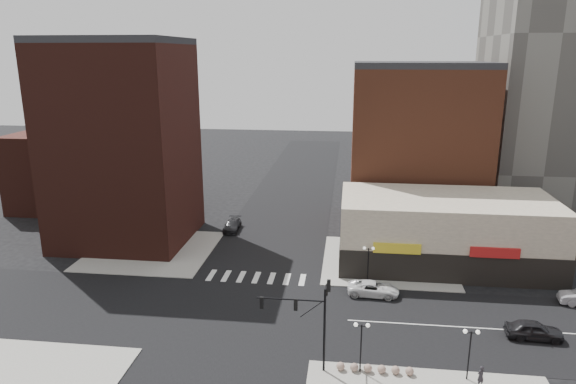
{
  "coord_description": "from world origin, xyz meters",
  "views": [
    {
      "loc": [
        9.65,
        -43.08,
        23.89
      ],
      "look_at": [
        3.91,
        4.2,
        11.0
      ],
      "focal_mm": 32.0,
      "sensor_mm": 36.0,
      "label": 1
    }
  ],
  "objects_px": {
    "street_lamp_se_a": "(361,335)",
    "dark_sedan_east": "(534,330)",
    "white_suv": "(373,289)",
    "pedestrian": "(481,376)",
    "street_lamp_ne": "(368,256)",
    "dark_sedan_north": "(232,225)",
    "street_lamp_se_b": "(470,342)",
    "traffic_signal": "(312,311)"
  },
  "relations": [
    {
      "from": "traffic_signal",
      "to": "pedestrian",
      "type": "bearing_deg",
      "value": -4.14
    },
    {
      "from": "street_lamp_se_b",
      "to": "white_suv",
      "type": "distance_m",
      "value": 15.17
    },
    {
      "from": "dark_sedan_north",
      "to": "street_lamp_se_a",
      "type": "bearing_deg",
      "value": -62.9
    },
    {
      "from": "street_lamp_se_a",
      "to": "white_suv",
      "type": "distance_m",
      "value": 13.8
    },
    {
      "from": "street_lamp_se_a",
      "to": "dark_sedan_north",
      "type": "xyz_separation_m",
      "value": [
        -17.25,
        31.28,
        -2.57
      ]
    },
    {
      "from": "street_lamp_se_a",
      "to": "white_suv",
      "type": "height_order",
      "value": "street_lamp_se_a"
    },
    {
      "from": "dark_sedan_north",
      "to": "street_lamp_ne",
      "type": "bearing_deg",
      "value": -41.71
    },
    {
      "from": "traffic_signal",
      "to": "pedestrian",
      "type": "height_order",
      "value": "traffic_signal"
    },
    {
      "from": "street_lamp_se_a",
      "to": "dark_sedan_east",
      "type": "xyz_separation_m",
      "value": [
        14.98,
        6.81,
        -2.48
      ]
    },
    {
      "from": "street_lamp_se_a",
      "to": "dark_sedan_north",
      "type": "distance_m",
      "value": 35.81
    },
    {
      "from": "street_lamp_se_b",
      "to": "white_suv",
      "type": "height_order",
      "value": "street_lamp_se_b"
    },
    {
      "from": "street_lamp_se_b",
      "to": "dark_sedan_east",
      "type": "relative_size",
      "value": 0.87
    },
    {
      "from": "dark_sedan_east",
      "to": "pedestrian",
      "type": "relative_size",
      "value": 2.84
    },
    {
      "from": "white_suv",
      "to": "dark_sedan_east",
      "type": "height_order",
      "value": "dark_sedan_east"
    },
    {
      "from": "pedestrian",
      "to": "street_lamp_ne",
      "type": "bearing_deg",
      "value": -96.96
    },
    {
      "from": "street_lamp_se_b",
      "to": "street_lamp_se_a",
      "type": "bearing_deg",
      "value": 180.0
    },
    {
      "from": "street_lamp_se_a",
      "to": "dark_sedan_north",
      "type": "relative_size",
      "value": 0.84
    },
    {
      "from": "dark_sedan_north",
      "to": "white_suv",
      "type": "bearing_deg",
      "value": -45.26
    },
    {
      "from": "white_suv",
      "to": "pedestrian",
      "type": "distance_m",
      "value": 15.96
    },
    {
      "from": "street_lamp_se_b",
      "to": "street_lamp_ne",
      "type": "distance_m",
      "value": 17.46
    },
    {
      "from": "traffic_signal",
      "to": "street_lamp_se_a",
      "type": "bearing_deg",
      "value": -2.57
    },
    {
      "from": "pedestrian",
      "to": "white_suv",
      "type": "bearing_deg",
      "value": -94.85
    },
    {
      "from": "white_suv",
      "to": "pedestrian",
      "type": "relative_size",
      "value": 3.12
    },
    {
      "from": "street_lamp_se_a",
      "to": "dark_sedan_east",
      "type": "bearing_deg",
      "value": 24.45
    },
    {
      "from": "dark_sedan_east",
      "to": "dark_sedan_north",
      "type": "distance_m",
      "value": 40.47
    },
    {
      "from": "traffic_signal",
      "to": "street_lamp_se_b",
      "type": "height_order",
      "value": "traffic_signal"
    },
    {
      "from": "traffic_signal",
      "to": "white_suv",
      "type": "distance_m",
      "value": 14.93
    },
    {
      "from": "street_lamp_se_a",
      "to": "dark_sedan_east",
      "type": "distance_m",
      "value": 16.64
    },
    {
      "from": "dark_sedan_east",
      "to": "dark_sedan_north",
      "type": "xyz_separation_m",
      "value": [
        -32.24,
        24.47,
        -0.09
      ]
    },
    {
      "from": "pedestrian",
      "to": "street_lamp_se_b",
      "type": "bearing_deg",
      "value": -75.67
    },
    {
      "from": "traffic_signal",
      "to": "white_suv",
      "type": "xyz_separation_m",
      "value": [
        5.29,
        13.31,
        -4.24
      ]
    },
    {
      "from": "street_lamp_ne",
      "to": "pedestrian",
      "type": "relative_size",
      "value": 2.49
    },
    {
      "from": "traffic_signal",
      "to": "street_lamp_se_a",
      "type": "relative_size",
      "value": 1.87
    },
    {
      "from": "dark_sedan_north",
      "to": "pedestrian",
      "type": "bearing_deg",
      "value": -52.68
    },
    {
      "from": "street_lamp_ne",
      "to": "dark_sedan_east",
      "type": "xyz_separation_m",
      "value": [
        13.98,
        -9.19,
        -2.48
      ]
    },
    {
      "from": "dark_sedan_east",
      "to": "pedestrian",
      "type": "bearing_deg",
      "value": 142.54
    },
    {
      "from": "dark_sedan_north",
      "to": "pedestrian",
      "type": "height_order",
      "value": "pedestrian"
    },
    {
      "from": "white_suv",
      "to": "dark_sedan_north",
      "type": "height_order",
      "value": "white_suv"
    },
    {
      "from": "white_suv",
      "to": "dark_sedan_north",
      "type": "relative_size",
      "value": 1.05
    },
    {
      "from": "street_lamp_se_b",
      "to": "pedestrian",
      "type": "xyz_separation_m",
      "value": [
        0.77,
        -0.74,
        -2.33
      ]
    },
    {
      "from": "street_lamp_ne",
      "to": "white_suv",
      "type": "distance_m",
      "value": 3.64
    },
    {
      "from": "street_lamp_se_b",
      "to": "white_suv",
      "type": "bearing_deg",
      "value": 115.67
    }
  ]
}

